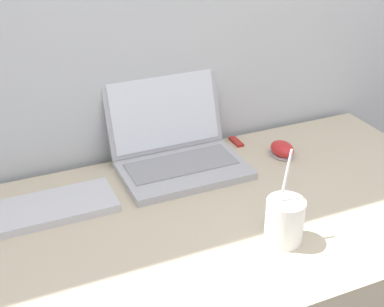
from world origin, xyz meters
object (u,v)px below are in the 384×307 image
(laptop, at_px, (176,145))
(computer_mouse, at_px, (282,150))
(usb_stick, at_px, (236,142))
(external_keyboard, at_px, (29,213))
(drink_cup, at_px, (285,220))

(laptop, relative_size, computer_mouse, 3.88)
(laptop, bearing_deg, computer_mouse, -13.84)
(laptop, relative_size, usb_stick, 5.45)
(external_keyboard, bearing_deg, computer_mouse, 1.57)
(drink_cup, height_order, external_keyboard, drink_cup)
(laptop, xyz_separation_m, computer_mouse, (0.29, -0.07, -0.04))
(drink_cup, height_order, usb_stick, drink_cup)
(external_keyboard, bearing_deg, drink_cup, -32.57)
(computer_mouse, bearing_deg, external_keyboard, -178.43)
(laptop, distance_m, computer_mouse, 0.30)
(laptop, bearing_deg, external_keyboard, -167.28)
(computer_mouse, height_order, external_keyboard, computer_mouse)
(computer_mouse, xyz_separation_m, usb_stick, (-0.08, 0.12, -0.01))
(laptop, bearing_deg, usb_stick, 12.09)
(laptop, distance_m, drink_cup, 0.41)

